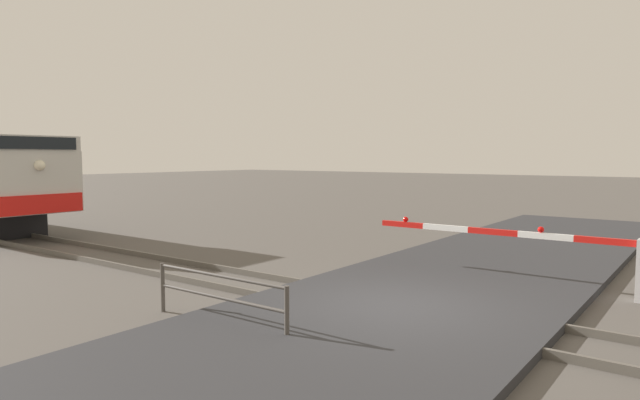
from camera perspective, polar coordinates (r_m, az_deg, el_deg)
name	(u,v)px	position (r m, az deg, el deg)	size (l,w,h in m)	color
ground_plane	(397,314)	(10.72, 8.05, -11.69)	(160.00, 160.00, 0.00)	#514C47
rail_track_left	(378,319)	(10.10, 6.08, -12.25)	(0.08, 80.00, 0.15)	#59544C
rail_track_right	(414,302)	(11.32, 9.82, -10.44)	(0.08, 80.00, 0.15)	#59544C
road_surface	(397,310)	(10.70, 8.06, -11.26)	(36.00, 5.67, 0.17)	#2D2D30
crossing_gate	(597,255)	(13.18, 26.94, -5.11)	(0.36, 6.72, 1.41)	silver
guard_railing	(219,291)	(9.88, -10.52, -9.34)	(0.08, 3.19, 0.95)	#4C4742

